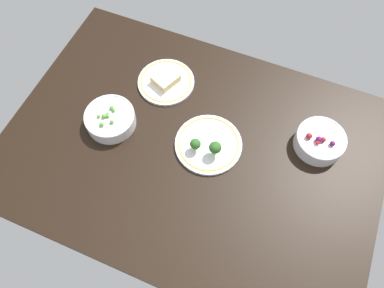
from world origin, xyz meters
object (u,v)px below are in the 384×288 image
bowl_berries (320,141)px  plate_broccoli (208,144)px  plate_sandwich (166,81)px  bowl_peas (110,119)px

bowl_berries → plate_broccoli: (-34.30, -14.63, -1.77)cm
bowl_berries → plate_sandwich: (-58.54, 4.08, -1.90)cm
bowl_berries → plate_broccoli: 37.33cm
bowl_peas → plate_sandwich: bowl_peas is taller
plate_sandwich → plate_broccoli: bearing=-37.7°
bowl_peas → plate_broccoli: size_ratio=0.76×
bowl_berries → bowl_peas: bowl_berries is taller
bowl_peas → plate_broccoli: bearing=7.5°
plate_sandwich → bowl_berries: bearing=-4.0°
bowl_berries → plate_sandwich: bowl_berries is taller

